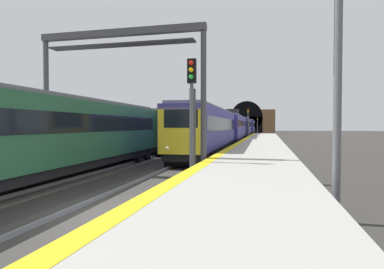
{
  "coord_description": "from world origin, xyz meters",
  "views": [
    {
      "loc": [
        -8.71,
        -5.08,
        2.68
      ],
      "look_at": [
        13.53,
        0.21,
        2.03
      ],
      "focal_mm": 30.01,
      "sensor_mm": 36.0,
      "label": 1
    }
  ],
  "objects_px": {
    "overhead_signal_gantry": "(120,66)",
    "railway_signal_far": "(257,124)",
    "train_adjacent_platform": "(178,129)",
    "railway_signal_near": "(192,110)",
    "catenary_mast_near": "(336,83)",
    "train_main_approaching": "(239,127)",
    "railway_signal_mid": "(248,122)"
  },
  "relations": [
    {
      "from": "overhead_signal_gantry",
      "to": "train_main_approaching",
      "type": "bearing_deg",
      "value": -3.24
    },
    {
      "from": "railway_signal_near",
      "to": "overhead_signal_gantry",
      "type": "bearing_deg",
      "value": -111.67
    },
    {
      "from": "railway_signal_mid",
      "to": "overhead_signal_gantry",
      "type": "distance_m",
      "value": 39.07
    },
    {
      "from": "railway_signal_far",
      "to": "overhead_signal_gantry",
      "type": "relative_size",
      "value": 0.58
    },
    {
      "from": "railway_signal_near",
      "to": "catenary_mast_near",
      "type": "relative_size",
      "value": 0.75
    },
    {
      "from": "railway_signal_near",
      "to": "railway_signal_mid",
      "type": "bearing_deg",
      "value": -180.0
    },
    {
      "from": "train_adjacent_platform",
      "to": "railway_signal_far",
      "type": "relative_size",
      "value": 11.89
    },
    {
      "from": "railway_signal_far",
      "to": "catenary_mast_near",
      "type": "bearing_deg",
      "value": 3.09
    },
    {
      "from": "train_adjacent_platform",
      "to": "railway_signal_mid",
      "type": "height_order",
      "value": "railway_signal_mid"
    },
    {
      "from": "overhead_signal_gantry",
      "to": "railway_signal_far",
      "type": "bearing_deg",
      "value": -2.76
    },
    {
      "from": "railway_signal_far",
      "to": "overhead_signal_gantry",
      "type": "xyz_separation_m",
      "value": [
        -87.09,
        4.2,
        2.58
      ]
    },
    {
      "from": "train_adjacent_platform",
      "to": "train_main_approaching",
      "type": "bearing_deg",
      "value": -13.55
    },
    {
      "from": "railway_signal_mid",
      "to": "railway_signal_far",
      "type": "bearing_deg",
      "value": -180.0
    },
    {
      "from": "train_adjacent_platform",
      "to": "overhead_signal_gantry",
      "type": "bearing_deg",
      "value": -174.68
    },
    {
      "from": "railway_signal_far",
      "to": "catenary_mast_near",
      "type": "height_order",
      "value": "catenary_mast_near"
    },
    {
      "from": "train_adjacent_platform",
      "to": "catenary_mast_near",
      "type": "height_order",
      "value": "catenary_mast_near"
    },
    {
      "from": "train_main_approaching",
      "to": "railway_signal_near",
      "type": "relative_size",
      "value": 14.19
    },
    {
      "from": "train_adjacent_platform",
      "to": "overhead_signal_gantry",
      "type": "distance_m",
      "value": 19.68
    },
    {
      "from": "train_adjacent_platform",
      "to": "catenary_mast_near",
      "type": "distance_m",
      "value": 27.67
    },
    {
      "from": "train_main_approaching",
      "to": "railway_signal_far",
      "type": "relative_size",
      "value": 15.12
    },
    {
      "from": "train_adjacent_platform",
      "to": "overhead_signal_gantry",
      "type": "relative_size",
      "value": 6.86
    },
    {
      "from": "overhead_signal_gantry",
      "to": "catenary_mast_near",
      "type": "relative_size",
      "value": 1.22
    },
    {
      "from": "train_main_approaching",
      "to": "railway_signal_far",
      "type": "height_order",
      "value": "railway_signal_far"
    },
    {
      "from": "train_adjacent_platform",
      "to": "catenary_mast_near",
      "type": "xyz_separation_m",
      "value": [
        -25.08,
        -11.59,
        1.51
      ]
    },
    {
      "from": "railway_signal_mid",
      "to": "railway_signal_far",
      "type": "distance_m",
      "value": 48.33
    },
    {
      "from": "railway_signal_mid",
      "to": "railway_signal_near",
      "type": "bearing_deg",
      "value": 0.0
    },
    {
      "from": "railway_signal_mid",
      "to": "catenary_mast_near",
      "type": "xyz_separation_m",
      "value": [
        -44.62,
        -5.02,
        0.52
      ]
    },
    {
      "from": "train_adjacent_platform",
      "to": "railway_signal_near",
      "type": "distance_m",
      "value": 21.93
    },
    {
      "from": "train_main_approaching",
      "to": "train_adjacent_platform",
      "type": "height_order",
      "value": "train_main_approaching"
    },
    {
      "from": "train_main_approaching",
      "to": "catenary_mast_near",
      "type": "height_order",
      "value": "catenary_mast_near"
    },
    {
      "from": "train_adjacent_platform",
      "to": "railway_signal_near",
      "type": "height_order",
      "value": "railway_signal_near"
    },
    {
      "from": "train_main_approaching",
      "to": "overhead_signal_gantry",
      "type": "relative_size",
      "value": 8.72
    }
  ]
}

